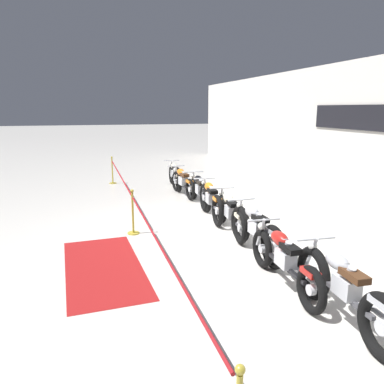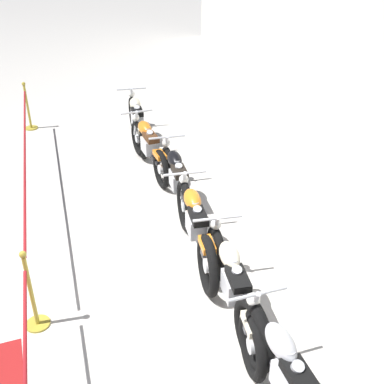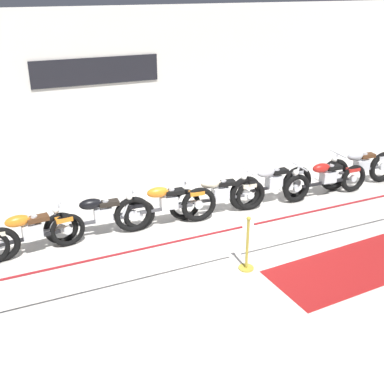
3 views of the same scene
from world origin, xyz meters
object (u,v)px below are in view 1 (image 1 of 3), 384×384
object	(u,v)px
motorcycle_red_6	(284,260)
stanchion_far_left	(125,189)
motorcycle_cream_4	(230,213)
floor_banner	(104,267)
motorcycle_cream_0	(175,175)
motorcycle_orange_3	(211,200)
stanchion_mid_left	(133,219)
motorcycle_black_2	(200,190)
motorcycle_silver_5	(255,231)
motorcycle_orange_1	(183,182)
motorcycle_silver_7	(343,291)

from	to	relation	value
motorcycle_red_6	stanchion_far_left	xyz separation A→B (m)	(-4.80, -2.00, 0.30)
motorcycle_cream_4	floor_banner	world-z (taller)	motorcycle_cream_4
motorcycle_cream_0	motorcycle_orange_3	distance (m)	4.08
stanchion_mid_left	motorcycle_orange_3	bearing A→B (deg)	108.60
motorcycle_cream_0	stanchion_far_left	distance (m)	3.95
motorcycle_cream_0	floor_banner	bearing A→B (deg)	-24.02
motorcycle_cream_4	stanchion_far_left	bearing A→B (deg)	-132.58
motorcycle_black_2	stanchion_far_left	xyz separation A→B (m)	(0.60, -2.25, 0.30)
motorcycle_red_6	motorcycle_silver_5	bearing A→B (deg)	173.05
floor_banner	motorcycle_cream_0	bearing A→B (deg)	152.91
motorcycle_orange_1	motorcycle_red_6	bearing A→B (deg)	-0.75
motorcycle_silver_5	floor_banner	size ratio (longest dim) A/B	0.72
motorcycle_red_6	stanchion_far_left	distance (m)	5.21
motorcycle_orange_1	stanchion_mid_left	size ratio (longest dim) A/B	1.99
motorcycle_orange_1	floor_banner	xyz separation A→B (m)	(5.23, -2.86, -0.46)
motorcycle_orange_3	floor_banner	distance (m)	3.84
motorcycle_cream_4	floor_banner	bearing A→B (deg)	-67.64
motorcycle_red_6	motorcycle_cream_0	bearing A→B (deg)	179.01
stanchion_far_left	floor_banner	size ratio (longest dim) A/B	4.01
motorcycle_cream_0	stanchion_far_left	world-z (taller)	stanchion_far_left
motorcycle_orange_3	floor_banner	xyz separation A→B (m)	(2.46, -2.90, -0.48)
motorcycle_silver_5	motorcycle_red_6	xyz separation A→B (m)	(1.41, -0.17, -0.03)
floor_banner	stanchion_mid_left	bearing A→B (deg)	153.04
stanchion_far_left	motorcycle_cream_4	bearing A→B (deg)	47.42
motorcycle_silver_7	motorcycle_cream_0	bearing A→B (deg)	-179.60
motorcycle_black_2	motorcycle_orange_3	bearing A→B (deg)	-5.21
motorcycle_cream_4	floor_banner	xyz separation A→B (m)	(1.22, -2.96, -0.46)
stanchion_far_left	motorcycle_red_6	bearing A→B (deg)	22.64
motorcycle_black_2	stanchion_far_left	distance (m)	2.35
motorcycle_silver_7	motorcycle_orange_3	bearing A→B (deg)	-179.15
motorcycle_black_2	floor_banner	world-z (taller)	motorcycle_black_2
motorcycle_orange_1	motorcycle_silver_5	distance (m)	5.39
motorcycle_cream_0	stanchion_mid_left	distance (m)	5.25
motorcycle_black_2	stanchion_mid_left	bearing A→B (deg)	-47.21
motorcycle_orange_3	motorcycle_silver_7	bearing A→B (deg)	0.85
motorcycle_orange_3	motorcycle_red_6	bearing A→B (deg)	-1.81
motorcycle_cream_0	motorcycle_black_2	distance (m)	2.71
stanchion_far_left	floor_banner	xyz separation A→B (m)	(3.23, -0.77, -0.75)
motorcycle_orange_1	motorcycle_silver_5	xyz separation A→B (m)	(5.39, 0.08, 0.02)
motorcycle_orange_1	motorcycle_cream_4	xyz separation A→B (m)	(4.01, 0.10, -0.00)
motorcycle_orange_1	stanchion_far_left	size ratio (longest dim) A/B	0.17
motorcycle_orange_1	motorcycle_silver_5	size ratio (longest dim) A/B	0.94
motorcycle_cream_4	floor_banner	size ratio (longest dim) A/B	0.73
motorcycle_orange_3	motorcycle_red_6	size ratio (longest dim) A/B	0.95
motorcycle_orange_1	motorcycle_orange_3	world-z (taller)	motorcycle_orange_3
motorcycle_orange_3	stanchion_mid_left	xyz separation A→B (m)	(0.72, -2.13, -0.13)
motorcycle_black_2	motorcycle_cream_4	xyz separation A→B (m)	(2.61, -0.06, 0.01)
motorcycle_orange_3	motorcycle_silver_5	world-z (taller)	motorcycle_silver_5
motorcycle_cream_0	motorcycle_orange_3	xyz separation A→B (m)	(4.08, -0.01, 0.03)
motorcycle_cream_0	stanchion_mid_left	size ratio (longest dim) A/B	2.17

